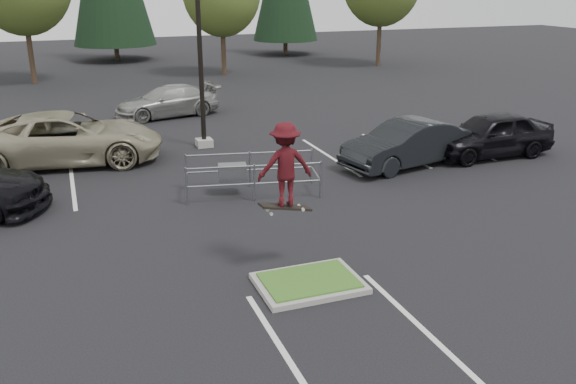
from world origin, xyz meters
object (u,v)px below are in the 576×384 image
object	(u,v)px
light_pole	(199,26)
car_far_silver	(168,101)
skateboarder	(285,165)
car_r_black	(490,135)
car_l_tan	(67,138)
car_r_charc	(406,144)
cart_corral	(237,172)

from	to	relation	value
light_pole	car_far_silver	distance (m)	7.13
skateboarder	car_far_silver	distance (m)	17.09
light_pole	car_r_black	bearing A→B (deg)	-27.76
skateboarder	car_l_tan	size ratio (longest dim) A/B	0.31
car_l_tan	car_far_silver	size ratio (longest dim) A/B	1.32
light_pole	car_r_black	size ratio (longest dim) A/B	2.12
light_pole	car_r_charc	size ratio (longest dim) A/B	2.12
skateboarder	car_r_charc	size ratio (longest dim) A/B	0.43
car_l_tan	car_r_charc	size ratio (longest dim) A/B	1.36
car_r_black	car_l_tan	bearing A→B (deg)	-107.84
car_far_silver	skateboarder	bearing A→B (deg)	-13.16
skateboarder	car_r_black	world-z (taller)	skateboarder
light_pole	car_r_charc	distance (m)	8.67
car_r_charc	car_far_silver	xyz separation A→B (m)	(-6.32, 11.00, -0.07)
car_r_charc	car_far_silver	bearing A→B (deg)	-162.63
skateboarder	car_l_tan	distance (m)	11.46
light_pole	car_far_silver	bearing A→B (deg)	93.01
light_pole	car_l_tan	distance (m)	6.21
cart_corral	car_far_silver	distance (m)	11.82
car_r_charc	car_far_silver	distance (m)	12.68
car_r_charc	skateboarder	bearing A→B (deg)	-60.53
car_r_charc	car_far_silver	size ratio (longest dim) A/B	0.97
cart_corral	car_far_silver	world-z (taller)	car_far_silver
car_l_tan	car_r_black	size ratio (longest dim) A/B	1.36
car_far_silver	light_pole	bearing A→B (deg)	-8.95
cart_corral	car_r_charc	world-z (taller)	car_r_charc
skateboarder	car_far_silver	xyz separation A→B (m)	(0.36, 17.00, -1.72)
light_pole	car_far_silver	xyz separation A→B (m)	(-0.32, 6.00, -3.85)
car_r_charc	car_r_black	bearing A→B (deg)	77.51
light_pole	skateboarder	world-z (taller)	light_pole
car_l_tan	car_far_silver	xyz separation A→B (m)	(4.68, 6.50, -0.19)
cart_corral	skateboarder	distance (m)	5.47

